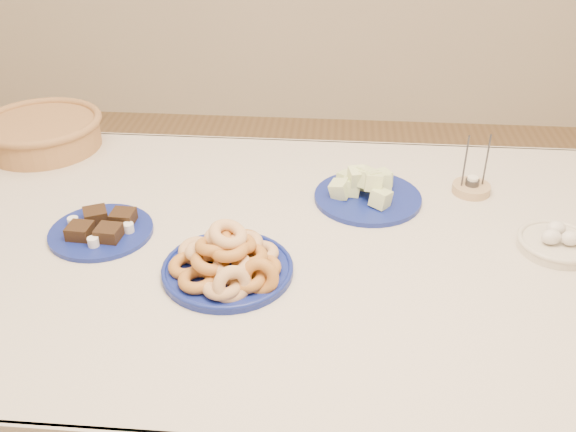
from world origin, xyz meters
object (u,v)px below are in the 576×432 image
Objects in this scene: dining_table at (290,280)px; wicker_basket at (42,132)px; donut_platter at (228,261)px; brownie_plate at (101,229)px; melon_plate at (367,190)px; candle_holder at (471,187)px; egg_bowl at (557,242)px.

wicker_basket is (-0.76, 0.44, 0.16)m from dining_table.
donut_platter is 1.40× the size of brownie_plate.
donut_platter is at bearing -130.52° from melon_plate.
dining_table is at bearing -148.96° from candle_holder.
melon_plate is at bearing 19.43° from brownie_plate.
wicker_basket is at bearing 138.15° from donut_platter.
melon_plate is 0.65m from brownie_plate.
dining_table is 0.53m from candle_holder.
dining_table is 0.45m from brownie_plate.
donut_platter reaches higher than dining_table.
wicker_basket is 2.07× the size of egg_bowl.
dining_table is 0.61m from egg_bowl.
dining_table is 8.40× the size of egg_bowl.
melon_plate is 1.34× the size of brownie_plate.
donut_platter is at bearing -41.85° from wicker_basket.
brownie_plate is (-0.44, -0.00, 0.12)m from dining_table.
melon_plate reaches higher than brownie_plate.
egg_bowl is at bearing -24.83° from melon_plate.
donut_platter is 0.45m from melon_plate.
donut_platter is at bearing -22.17° from brownie_plate.
egg_bowl is (0.15, -0.25, 0.00)m from candle_holder.
dining_table is 0.31m from melon_plate.
donut_platter is 0.34m from brownie_plate.
donut_platter is 1.80× the size of egg_bowl.
wicker_basket is at bearing 149.81° from dining_table.
melon_plate is at bearing 50.47° from dining_table.
brownie_plate is 0.62× the size of wicker_basket.
candle_holder reaches higher than wicker_basket.
dining_table is 4.06× the size of wicker_basket.
brownie_plate is 1.28× the size of egg_bowl.
donut_platter is 1.04× the size of melon_plate.
egg_bowl is at bearing 1.31° from brownie_plate.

